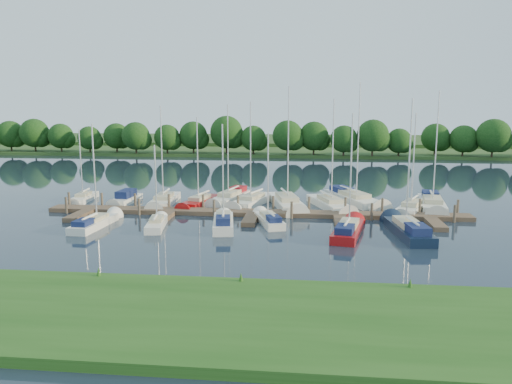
# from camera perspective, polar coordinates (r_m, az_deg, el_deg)

# --- Properties ---
(ground) EXTENTS (260.00, 260.00, 0.00)m
(ground) POSITION_cam_1_polar(r_m,az_deg,el_deg) (39.68, -1.50, -5.09)
(ground) COLOR #1B2636
(ground) RESTS_ON ground
(near_bank) EXTENTS (90.00, 10.00, 0.50)m
(near_bank) POSITION_cam_1_polar(r_m,az_deg,el_deg) (24.68, -6.52, -14.04)
(near_bank) COLOR #1F4B15
(near_bank) RESTS_ON ground
(dock) EXTENTS (40.00, 6.00, 0.40)m
(dock) POSITION_cam_1_polar(r_m,az_deg,el_deg) (46.69, -0.32, -2.56)
(dock) COLOR #4B372A
(dock) RESTS_ON ground
(mooring_pilings) EXTENTS (38.24, 2.84, 2.00)m
(mooring_pilings) POSITION_cam_1_polar(r_m,az_deg,el_deg) (47.70, -0.17, -1.80)
(mooring_pilings) COLOR #473D33
(mooring_pilings) RESTS_ON ground
(far_shore) EXTENTS (180.00, 30.00, 0.60)m
(far_shore) POSITION_cam_1_polar(r_m,az_deg,el_deg) (113.56, 3.49, 4.79)
(far_shore) COLOR #25471B
(far_shore) RESTS_ON ground
(distant_hill) EXTENTS (220.00, 40.00, 1.40)m
(distant_hill) POSITION_cam_1_polar(r_m,az_deg,el_deg) (138.43, 3.97, 5.85)
(distant_hill) COLOR #3A5826
(distant_hill) RESTS_ON ground
(treeline) EXTENTS (146.56, 9.43, 8.20)m
(treeline) POSITION_cam_1_polar(r_m,az_deg,el_deg) (99.99, 3.89, 6.23)
(treeline) COLOR #38281C
(treeline) RESTS_ON ground
(sailboat_n_0) EXTENTS (2.04, 6.32, 8.08)m
(sailboat_n_0) POSITION_cam_1_polar(r_m,az_deg,el_deg) (57.23, -19.10, -0.73)
(sailboat_n_0) COLOR white
(sailboat_n_0) RESTS_ON ground
(motorboat) EXTENTS (1.99, 5.83, 1.70)m
(motorboat) POSITION_cam_1_polar(r_m,az_deg,el_deg) (54.82, -14.69, -0.86)
(motorboat) COLOR white
(motorboat) RESTS_ON ground
(sailboat_n_2) EXTENTS (2.39, 8.38, 10.65)m
(sailboat_n_2) POSITION_cam_1_polar(r_m,az_deg,el_deg) (53.11, -10.48, -1.13)
(sailboat_n_2) COLOR white
(sailboat_n_2) RESTS_ON ground
(sailboat_n_3) EXTENTS (3.20, 7.44, 9.48)m
(sailboat_n_3) POSITION_cam_1_polar(r_m,az_deg,el_deg) (51.96, -6.47, -1.27)
(sailboat_n_3) COLOR #A30F10
(sailboat_n_3) RESTS_ON ground
(sailboat_n_4) EXTENTS (3.65, 8.48, 10.78)m
(sailboat_n_4) POSITION_cam_1_polar(r_m,az_deg,el_deg) (53.92, -2.99, -0.75)
(sailboat_n_4) COLOR white
(sailboat_n_4) RESTS_ON ground
(sailboat_n_5) EXTENTS (4.31, 8.66, 11.00)m
(sailboat_n_5) POSITION_cam_1_polar(r_m,az_deg,el_deg) (52.11, -0.50, -1.17)
(sailboat_n_5) COLOR white
(sailboat_n_5) RESTS_ON ground
(sailboat_n_6) EXTENTS (4.33, 9.98, 12.57)m
(sailboat_n_6) POSITION_cam_1_polar(r_m,az_deg,el_deg) (51.11, 3.57, -1.40)
(sailboat_n_6) COLOR white
(sailboat_n_6) RESTS_ON ground
(sailboat_n_7) EXTENTS (4.54, 8.85, 11.29)m
(sailboat_n_7) POSITION_cam_1_polar(r_m,az_deg,el_deg) (51.00, 8.49, -1.52)
(sailboat_n_7) COLOR white
(sailboat_n_7) RESTS_ON ground
(sailboat_n_8) EXTENTS (5.91, 10.14, 13.04)m
(sailboat_n_8) POSITION_cam_1_polar(r_m,az_deg,el_deg) (54.25, 11.15, -0.86)
(sailboat_n_8) COLOR white
(sailboat_n_8) RESTS_ON ground
(sailboat_n_9) EXTENTS (4.42, 7.57, 9.99)m
(sailboat_n_9) POSITION_cam_1_polar(r_m,az_deg,el_deg) (50.75, 17.35, -1.91)
(sailboat_n_9) COLOR white
(sailboat_n_9) RESTS_ON ground
(sailboat_n_10) EXTENTS (3.41, 9.64, 12.10)m
(sailboat_n_10) POSITION_cam_1_polar(r_m,az_deg,el_deg) (53.37, 19.48, -1.42)
(sailboat_n_10) COLOR white
(sailboat_n_10) RESTS_ON ground
(sailboat_s_0) EXTENTS (2.07, 7.17, 9.08)m
(sailboat_s_0) POSITION_cam_1_polar(r_m,az_deg,el_deg) (44.88, -17.91, -3.41)
(sailboat_s_0) COLOR white
(sailboat_s_0) RESTS_ON ground
(sailboat_s_1) EXTENTS (2.09, 5.67, 7.33)m
(sailboat_s_1) POSITION_cam_1_polar(r_m,az_deg,el_deg) (43.25, -11.28, -3.65)
(sailboat_s_1) COLOR white
(sailboat_s_1) RESTS_ON ground
(sailboat_s_2) EXTENTS (2.56, 7.01, 9.18)m
(sailboat_s_2) POSITION_cam_1_polar(r_m,az_deg,el_deg) (42.46, -3.75, -3.63)
(sailboat_s_2) COLOR white
(sailboat_s_2) RESTS_ON ground
(sailboat_s_3) EXTENTS (3.16, 6.38, 8.21)m
(sailboat_s_3) POSITION_cam_1_polar(r_m,az_deg,el_deg) (43.81, 1.48, -3.24)
(sailboat_s_3) COLOR white
(sailboat_s_3) RESTS_ON ground
(sailboat_s_4) EXTENTS (3.18, 7.90, 10.05)m
(sailboat_s_4) POSITION_cam_1_polar(r_m,az_deg,el_deg) (40.71, 10.50, -4.39)
(sailboat_s_4) COLOR #A30F10
(sailboat_s_4) RESTS_ON ground
(sailboat_s_5) EXTENTS (2.91, 8.84, 11.26)m
(sailboat_s_5) POSITION_cam_1_polar(r_m,az_deg,el_deg) (41.81, 16.92, -4.26)
(sailboat_s_5) COLOR black
(sailboat_s_5) RESTS_ON ground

